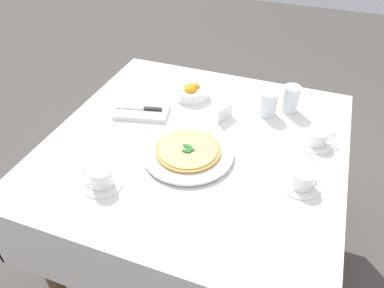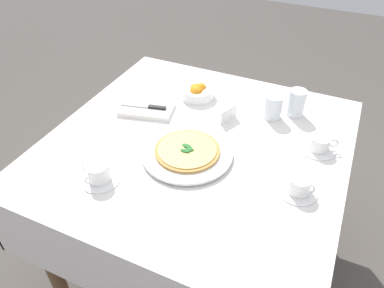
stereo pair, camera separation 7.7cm
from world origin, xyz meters
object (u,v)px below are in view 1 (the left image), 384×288
(water_glass_center_back, at_px, (290,100))
(menu_card, at_px, (225,113))
(coffee_cup_left_edge, at_px, (317,138))
(napkin_folded, at_px, (142,111))
(coffee_cup_near_right, at_px, (102,178))
(water_glass_back_corner, at_px, (268,105))
(dinner_knife, at_px, (141,108))
(coffee_cup_far_left, at_px, (302,180))
(pizza_plate, at_px, (188,153))
(citrus_bowl, at_px, (191,92))
(pizza, at_px, (188,150))

(water_glass_center_back, bearing_deg, menu_card, 33.90)
(coffee_cup_left_edge, xyz_separation_m, napkin_folded, (0.71, 0.04, -0.02))
(coffee_cup_near_right, distance_m, napkin_folded, 0.43)
(water_glass_back_corner, relative_size, dinner_knife, 0.52)
(coffee_cup_near_right, relative_size, napkin_folded, 0.54)
(dinner_knife, xyz_separation_m, menu_card, (-0.34, -0.08, 0.01))
(napkin_folded, bearing_deg, coffee_cup_far_left, 149.97)
(water_glass_back_corner, distance_m, napkin_folded, 0.53)
(water_glass_back_corner, xyz_separation_m, dinner_knife, (0.50, 0.18, -0.02))
(pizza_plate, xyz_separation_m, coffee_cup_far_left, (-0.40, 0.02, 0.02))
(menu_card, bearing_deg, coffee_cup_near_right, 174.37)
(dinner_knife, relative_size, citrus_bowl, 1.30)
(menu_card, bearing_deg, coffee_cup_left_edge, -72.85)
(citrus_bowl, bearing_deg, coffee_cup_left_edge, 164.62)
(pizza_plate, bearing_deg, dinner_knife, -33.93)
(citrus_bowl, bearing_deg, menu_card, 148.52)
(pizza, xyz_separation_m, water_glass_back_corner, (-0.22, -0.36, 0.02))
(dinner_knife, xyz_separation_m, citrus_bowl, (-0.15, -0.19, 0.00))
(water_glass_center_back, distance_m, dinner_knife, 0.62)
(pizza_plate, distance_m, pizza, 0.01)
(coffee_cup_left_edge, xyz_separation_m, water_glass_center_back, (0.13, -0.19, 0.02))
(pizza_plate, xyz_separation_m, pizza, (-0.00, 0.00, 0.01))
(pizza_plate, distance_m, coffee_cup_left_edge, 0.49)
(water_glass_back_corner, bearing_deg, water_glass_center_back, -143.56)
(coffee_cup_near_right, distance_m, water_glass_back_corner, 0.74)
(coffee_cup_far_left, height_order, water_glass_back_corner, water_glass_back_corner)
(pizza, bearing_deg, coffee_cup_left_edge, -151.89)
(coffee_cup_far_left, relative_size, citrus_bowl, 0.87)
(pizza, distance_m, napkin_folded, 0.33)
(napkin_folded, bearing_deg, coffee_cup_near_right, 85.55)
(coffee_cup_near_right, distance_m, dinner_knife, 0.43)
(citrus_bowl, bearing_deg, dinner_knife, 51.69)
(pizza_plate, height_order, coffee_cup_near_right, coffee_cup_near_right)
(pizza, bearing_deg, dinner_knife, -33.93)
(pizza_plate, distance_m, citrus_bowl, 0.40)
(water_glass_back_corner, bearing_deg, menu_card, 32.51)
(water_glass_back_corner, distance_m, menu_card, 0.18)
(pizza, xyz_separation_m, coffee_cup_left_edge, (-0.43, -0.23, 0.00))
(menu_card, bearing_deg, water_glass_center_back, -33.23)
(pizza, distance_m, citrus_bowl, 0.40)
(citrus_bowl, bearing_deg, pizza, 108.33)
(water_glass_center_back, height_order, water_glass_back_corner, water_glass_center_back)
(water_glass_center_back, bearing_deg, pizza_plate, 54.83)
(coffee_cup_far_left, distance_m, dinner_knife, 0.71)
(coffee_cup_near_right, xyz_separation_m, dinner_knife, (0.07, -0.42, -0.01))
(pizza, xyz_separation_m, coffee_cup_far_left, (-0.40, 0.02, 0.00))
(coffee_cup_far_left, relative_size, water_glass_center_back, 1.15)
(pizza_plate, relative_size, coffee_cup_left_edge, 2.53)
(pizza_plate, height_order, menu_card, menu_card)
(pizza_plate, height_order, water_glass_back_corner, water_glass_back_corner)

